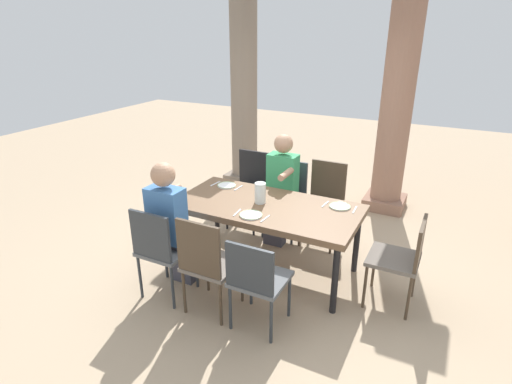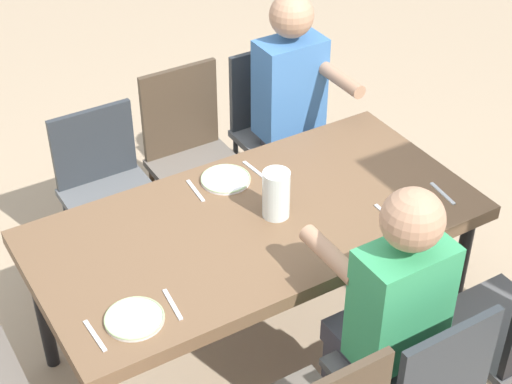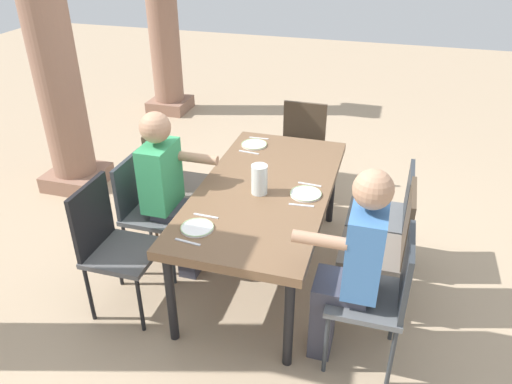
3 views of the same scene
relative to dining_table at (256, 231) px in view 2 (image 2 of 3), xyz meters
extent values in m
plane|color=tan|center=(0.00, 0.00, -0.68)|extent=(16.00, 16.00, 0.00)
cube|color=brown|center=(0.00, 0.00, 0.03)|extent=(1.86, 0.92, 0.06)
cylinder|color=black|center=(-0.85, 0.38, -0.34)|extent=(0.06, 0.06, 0.68)
cylinder|color=black|center=(-0.85, -0.38, -0.34)|extent=(0.06, 0.06, 0.68)
cylinder|color=black|center=(0.85, -0.38, -0.34)|extent=(0.06, 0.06, 0.68)
cube|color=#4F4F50|center=(-0.66, 0.80, -0.21)|extent=(0.44, 0.44, 0.04)
cylinder|color=black|center=(-0.85, 0.61, -0.46)|extent=(0.03, 0.03, 0.45)
cylinder|color=black|center=(-0.47, 0.61, -0.46)|extent=(0.03, 0.03, 0.45)
cube|color=#5B5E61|center=(-0.66, -0.80, -0.21)|extent=(0.44, 0.44, 0.04)
cube|color=#2D3338|center=(-0.66, -1.00, 0.02)|extent=(0.42, 0.03, 0.46)
cylinder|color=#2D3338|center=(-0.47, -0.61, -0.46)|extent=(0.03, 0.03, 0.46)
cylinder|color=#2D3338|center=(-0.85, -0.61, -0.46)|extent=(0.03, 0.03, 0.46)
cylinder|color=#2D3338|center=(-0.47, -0.99, -0.46)|extent=(0.03, 0.03, 0.46)
cylinder|color=#2D3338|center=(-0.85, -0.99, -0.46)|extent=(0.03, 0.03, 0.46)
cube|color=#5B5E61|center=(-0.15, 0.80, -0.21)|extent=(0.44, 0.44, 0.04)
cube|color=#2D3338|center=(-0.15, 1.00, 0.01)|extent=(0.42, 0.03, 0.43)
cylinder|color=#2D3338|center=(-0.34, 0.61, -0.45)|extent=(0.03, 0.03, 0.46)
cube|color=#6A6158|center=(-0.15, -0.80, -0.23)|extent=(0.44, 0.44, 0.04)
cube|color=#473828|center=(-0.15, -1.00, 0.02)|extent=(0.42, 0.03, 0.50)
cylinder|color=#473828|center=(0.04, -0.61, -0.46)|extent=(0.03, 0.03, 0.44)
cylinder|color=#473828|center=(-0.34, -0.61, -0.46)|extent=(0.03, 0.03, 0.44)
cylinder|color=#473828|center=(0.04, -0.99, -0.46)|extent=(0.03, 0.03, 0.44)
cylinder|color=#473828|center=(-0.34, -0.99, -0.46)|extent=(0.03, 0.03, 0.44)
cube|color=#5B5E61|center=(0.32, -0.80, -0.24)|extent=(0.44, 0.44, 0.04)
cube|color=#2D3338|center=(0.32, -1.00, -0.03)|extent=(0.42, 0.03, 0.41)
cylinder|color=#2D3338|center=(0.51, -0.61, -0.47)|extent=(0.03, 0.03, 0.43)
cylinder|color=#2D3338|center=(0.13, -0.61, -0.47)|extent=(0.03, 0.03, 0.43)
cylinder|color=#2D3338|center=(0.51, -0.99, -0.47)|extent=(0.03, 0.03, 0.43)
cylinder|color=#2D3338|center=(0.13, -0.99, -0.47)|extent=(0.03, 0.03, 0.43)
cylinder|color=#473828|center=(1.08, -0.19, -0.46)|extent=(0.03, 0.03, 0.45)
cube|color=#3F3F4C|center=(-0.66, -0.56, -0.45)|extent=(0.24, 0.14, 0.46)
cube|color=#3F3F4C|center=(-0.66, -0.65, -0.17)|extent=(0.28, 0.32, 0.10)
cube|color=#3F72B2|center=(-0.66, -0.76, 0.13)|extent=(0.34, 0.20, 0.52)
sphere|color=tan|center=(-0.66, -0.76, 0.52)|extent=(0.22, 0.22, 0.22)
cylinder|color=tan|center=(-0.80, -0.52, 0.25)|extent=(0.07, 0.30, 0.07)
cube|color=#3F3F4C|center=(-0.15, 0.54, -0.45)|extent=(0.24, 0.14, 0.46)
cube|color=#3F3F4C|center=(-0.15, 0.63, -0.17)|extent=(0.28, 0.32, 0.10)
cube|color=#389E60|center=(-0.15, 0.74, 0.12)|extent=(0.34, 0.20, 0.49)
sphere|color=tan|center=(-0.15, 0.74, 0.50)|extent=(0.22, 0.22, 0.22)
cylinder|color=tan|center=(-0.01, 0.50, 0.23)|extent=(0.07, 0.30, 0.07)
cylinder|color=white|center=(-0.63, 0.27, 0.07)|extent=(0.21, 0.21, 0.01)
torus|color=#A9CD91|center=(-0.63, 0.27, 0.08)|extent=(0.21, 0.21, 0.01)
cube|color=silver|center=(-0.78, 0.27, 0.07)|extent=(0.04, 0.17, 0.01)
cube|color=silver|center=(-0.48, 0.27, 0.07)|extent=(0.02, 0.17, 0.01)
cylinder|color=white|center=(-0.03, -0.30, 0.07)|extent=(0.22, 0.22, 0.01)
torus|color=#A9CD91|center=(-0.03, -0.30, 0.08)|extent=(0.22, 0.22, 0.01)
cube|color=silver|center=(-0.18, -0.30, 0.07)|extent=(0.03, 0.17, 0.01)
cube|color=silver|center=(0.12, -0.30, 0.07)|extent=(0.03, 0.17, 0.01)
cylinder|color=white|center=(0.67, 0.28, 0.07)|extent=(0.21, 0.21, 0.01)
torus|color=#A4C786|center=(0.67, 0.28, 0.08)|extent=(0.22, 0.22, 0.01)
cube|color=silver|center=(0.52, 0.28, 0.07)|extent=(0.03, 0.17, 0.01)
cube|color=silver|center=(0.82, 0.28, 0.07)|extent=(0.02, 0.17, 0.01)
cylinder|color=white|center=(-0.09, 0.02, 0.17)|extent=(0.11, 0.11, 0.21)
cylinder|color=#EFEAC6|center=(-0.09, 0.02, 0.14)|extent=(0.11, 0.11, 0.14)
camera|label=1|loc=(1.62, -3.44, 1.75)|focal=29.00mm
camera|label=2|loc=(1.36, 2.25, 2.13)|focal=56.82mm
camera|label=3|loc=(-2.98, -0.80, 1.79)|focal=34.71mm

